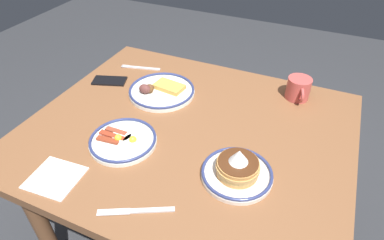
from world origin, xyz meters
TOP-DOWN VIEW (x-y plane):
  - dining_table at (0.00, 0.00)m, footprint 1.15×0.97m
  - plate_near_main at (0.19, -0.17)m, footprint 0.27×0.27m
  - plate_center_pancakes at (-0.23, 0.15)m, footprint 0.22×0.22m
  - plate_far_companion at (0.17, 0.16)m, footprint 0.23×0.23m
  - coffee_mug at (-0.33, -0.36)m, footprint 0.10×0.12m
  - cell_phone at (0.45, -0.15)m, footprint 0.16×0.12m
  - paper_napkin at (0.27, 0.38)m, footprint 0.16×0.15m
  - fork_near at (0.39, -0.31)m, footprint 0.19×0.06m
  - butter_knife at (-0.02, 0.38)m, footprint 0.20×0.11m

SIDE VIEW (x-z plane):
  - dining_table at x=0.00m, z-range 0.27..1.01m
  - paper_napkin at x=0.27m, z-range 0.74..0.74m
  - butter_knife at x=-0.02m, z-range 0.74..0.74m
  - fork_near at x=0.39m, z-range 0.74..0.74m
  - cell_phone at x=0.45m, z-range 0.74..0.74m
  - plate_far_companion at x=0.17m, z-range 0.73..0.77m
  - plate_near_main at x=0.19m, z-range 0.72..0.78m
  - plate_center_pancakes at x=-0.23m, z-range 0.71..0.82m
  - coffee_mug at x=-0.33m, z-range 0.74..0.83m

